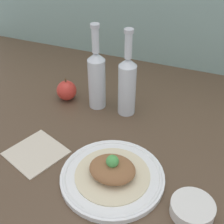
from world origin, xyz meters
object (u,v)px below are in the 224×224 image
object	(u,v)px
plate	(112,177)
cider_bottle_left	(97,77)
apple	(67,90)
dipping_bowl	(192,209)
cider_bottle_right	(127,84)
plated_food	(112,170)

from	to	relation	value
plate	cider_bottle_left	distance (cm)	37.11
apple	dipping_bowl	distance (cm)	62.04
cider_bottle_left	cider_bottle_right	bearing A→B (deg)	0.00
plated_food	cider_bottle_left	xyz separation A→B (cm)	(-17.74, 30.78, 8.06)
apple	dipping_bowl	bearing A→B (deg)	-32.63
plated_food	plate	bearing A→B (deg)	180.00
cider_bottle_right	dipping_bowl	world-z (taller)	cider_bottle_right
plate	cider_bottle_left	bearing A→B (deg)	119.95
dipping_bowl	plated_food	bearing A→B (deg)	172.42
plated_food	apple	distance (cm)	42.77
plate	plated_food	world-z (taller)	plated_food
plated_food	cider_bottle_right	size ratio (longest dim) A/B	0.67
cider_bottle_left	cider_bottle_right	xyz separation A→B (cm)	(11.07, 0.00, 0.00)
plate	dipping_bowl	bearing A→B (deg)	-7.58
apple	plated_food	bearing A→B (deg)	-45.45
cider_bottle_right	dipping_bowl	bearing A→B (deg)	-49.44
cider_bottle_left	apple	world-z (taller)	cider_bottle_left
apple	cider_bottle_left	bearing A→B (deg)	1.44
plated_food	dipping_bowl	distance (cm)	22.50
plated_food	apple	xyz separation A→B (cm)	(-30.01, 30.48, 0.06)
cider_bottle_left	plate	bearing A→B (deg)	-60.05
plated_food	dipping_bowl	bearing A→B (deg)	-7.58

